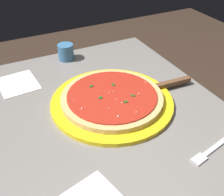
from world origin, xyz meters
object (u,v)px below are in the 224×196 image
serving_plate (112,102)px  cup_small_sauce (66,52)px  napkin_folded_right (18,84)px  fork (215,147)px  pizza (112,97)px  pizza_server (161,86)px

serving_plate → cup_small_sauce: bearing=5.4°
serving_plate → napkin_folded_right: 0.33m
napkin_folded_right → fork: size_ratio=0.74×
pizza → cup_small_sauce: 0.33m
cup_small_sauce → fork: (-0.60, -0.18, -0.03)m
napkin_folded_right → pizza: bearing=-135.4°
serving_plate → fork: bearing=-151.9°
serving_plate → pizza_server: pizza_server is taller
cup_small_sauce → fork: size_ratio=0.32×
fork → cup_small_sauce: bearing=16.4°
pizza_server → napkin_folded_right: bearing=58.7°
pizza → cup_small_sauce: cup_small_sauce is taller
pizza_server → serving_plate: bearing=87.0°
napkin_folded_right → fork: bearing=-143.4°
serving_plate → pizza: pizza is taller
serving_plate → napkin_folded_right: size_ratio=2.63×
pizza → pizza_server: bearing=-93.0°
napkin_folded_right → serving_plate: bearing=-135.4°
pizza_server → fork: pizza_server is taller
pizza_server → napkin_folded_right: 0.47m
pizza → pizza_server: 0.17m
pizza_server → pizza: bearing=87.0°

